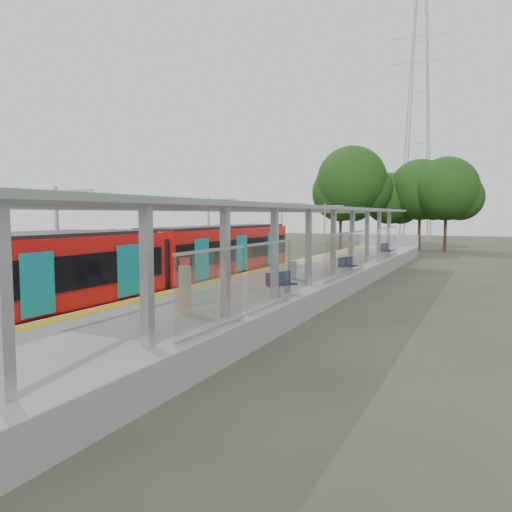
% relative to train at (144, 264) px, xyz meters
% --- Properties ---
extents(ground, '(200.00, 200.00, 0.00)m').
position_rel_train_xyz_m(ground, '(4.50, -10.24, -2.05)').
color(ground, '#474438').
rests_on(ground, ground).
extents(trackbed, '(3.00, 70.00, 0.24)m').
position_rel_train_xyz_m(trackbed, '(-0.00, 9.76, -1.93)').
color(trackbed, '#59544C').
rests_on(trackbed, ground).
extents(platform, '(6.00, 50.00, 1.00)m').
position_rel_train_xyz_m(platform, '(4.50, 9.76, -1.55)').
color(platform, gray).
rests_on(platform, ground).
extents(tactile_strip, '(0.60, 50.00, 0.02)m').
position_rel_train_xyz_m(tactile_strip, '(1.95, 9.76, -1.04)').
color(tactile_strip, yellow).
rests_on(tactile_strip, platform).
extents(end_fence, '(6.00, 0.10, 1.20)m').
position_rel_train_xyz_m(end_fence, '(4.50, 34.71, -0.45)').
color(end_fence, '#9EA0A5').
rests_on(end_fence, platform).
extents(train, '(2.74, 27.60, 3.62)m').
position_rel_train_xyz_m(train, '(0.00, 0.00, 0.00)').
color(train, black).
rests_on(train, ground).
extents(canopy, '(3.27, 38.00, 3.66)m').
position_rel_train_xyz_m(canopy, '(6.11, 5.95, 2.15)').
color(canopy, '#9EA0A5').
rests_on(canopy, platform).
extents(pylon, '(8.00, 4.00, 38.00)m').
position_rel_train_xyz_m(pylon, '(3.50, 62.76, 16.95)').
color(pylon, '#9EA0A5').
rests_on(pylon, ground).
extents(tree_cluster, '(19.17, 11.65, 12.47)m').
position_rel_train_xyz_m(tree_cluster, '(2.65, 43.15, 5.32)').
color(tree_cluster, '#382316').
rests_on(tree_cluster, ground).
extents(catenary_masts, '(2.08, 48.16, 5.40)m').
position_rel_train_xyz_m(catenary_masts, '(-1.72, 8.76, 0.86)').
color(catenary_masts, '#9EA0A5').
rests_on(catenary_masts, ground).
extents(bench_near, '(0.94, 1.44, 0.95)m').
position_rel_train_xyz_m(bench_near, '(6.41, 0.60, -0.55)').
color(bench_near, '#0E0D44').
rests_on(bench_near, platform).
extents(bench_mid, '(0.84, 1.38, 0.90)m').
position_rel_train_xyz_m(bench_mid, '(6.89, 9.17, -0.58)').
color(bench_mid, '#0E0D44').
rests_on(bench_mid, platform).
extents(bench_far, '(0.84, 1.63, 1.07)m').
position_rel_train_xyz_m(bench_far, '(6.78, 20.89, -0.49)').
color(bench_far, '#0E0D44').
rests_on(bench_far, platform).
extents(info_pillar_near, '(0.42, 0.42, 1.85)m').
position_rel_train_xyz_m(info_pillar_near, '(4.92, -4.17, -0.25)').
color(info_pillar_near, beige).
rests_on(info_pillar_near, platform).
extents(info_pillar_far, '(0.38, 0.38, 1.70)m').
position_rel_train_xyz_m(info_pillar_far, '(5.57, 15.12, -0.32)').
color(info_pillar_far, beige).
rests_on(info_pillar_far, platform).
extents(litter_bin, '(0.47, 0.47, 0.94)m').
position_rel_train_xyz_m(litter_bin, '(5.10, 5.31, -0.58)').
color(litter_bin, '#9EA0A5').
rests_on(litter_bin, platform).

